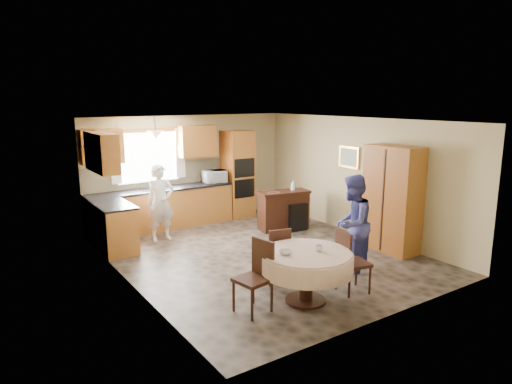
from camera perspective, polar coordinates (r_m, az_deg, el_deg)
The scene contains 36 objects.
floor at distance 8.66m, azimuth 0.63°, elevation -7.81°, with size 5.00×6.00×0.01m, color brown.
ceiling at distance 8.18m, azimuth 0.67°, elevation 8.95°, with size 5.00×6.00×0.01m, color white.
wall_back at distance 10.90m, azimuth -8.33°, elevation 2.90°, with size 5.00×0.02×2.50m, color tan.
wall_front at distance 6.17m, azimuth 16.68°, elevation -4.25°, with size 5.00×0.02×2.50m, color tan.
wall_left at distance 7.25m, azimuth -15.88°, elevation -1.85°, with size 0.02×6.00×2.50m, color tan.
wall_right at distance 9.94m, azimuth 12.62°, elevation 1.90°, with size 0.02×6.00×2.50m, color tan.
window at distance 10.45m, azimuth -13.30°, elevation 4.27°, with size 1.40×0.03×1.10m, color white.
curtain_left at distance 10.16m, azimuth -17.18°, elevation 4.15°, with size 0.22×0.02×1.15m, color white.
curtain_right at distance 10.68m, azimuth -9.44°, elevation 4.85°, with size 0.22×0.02×1.15m, color white.
base_cab_back at distance 10.45m, azimuth -11.69°, elevation -2.13°, with size 3.30×0.60×0.88m, color #C27D33.
counter_back at distance 10.35m, azimuth -11.79°, elevation 0.35°, with size 3.30×0.64×0.04m, color black.
base_cab_left at distance 9.20m, azimuth -17.35°, elevation -4.31°, with size 0.60×1.20×0.88m, color #C27D33.
counter_left at distance 9.09m, azimuth -17.52°, elevation -1.52°, with size 0.64×1.20×0.04m, color black.
backsplash at distance 10.57m, azimuth -12.45°, elevation 2.09°, with size 3.30×0.02×0.55m, color #BEB186.
wall_cab_left at distance 9.95m, azimuth -18.76°, elevation 5.41°, with size 0.85×0.33×0.72m, color #A96F2A.
wall_cab_right at distance 10.74m, azimuth -7.32°, elevation 6.35°, with size 0.90×0.33×0.72m, color #A96F2A.
wall_cab_side at distance 8.89m, azimuth -18.76°, elevation 4.73°, with size 0.33×1.20×0.72m, color #A96F2A.
oven_tower at distance 11.20m, azimuth -2.30°, elevation 2.27°, with size 0.66×0.62×2.12m, color #C27D33.
oven_upper at distance 10.91m, azimuth -1.44°, elevation 3.03°, with size 0.56×0.01×0.45m, color black.
oven_lower at distance 10.99m, azimuth -1.43°, elevation 0.45°, with size 0.56×0.01×0.45m, color black.
pendant at distance 9.95m, azimuth -12.45°, elevation 6.97°, with size 0.36×0.36×0.18m, color beige.
sideboard at distance 10.20m, azimuth 3.47°, elevation -2.43°, with size 1.14×0.47×0.81m, color #3D1C10.
space_heater at distance 10.19m, azimuth 5.00°, elevation -3.06°, with size 0.44×0.31×0.61m, color black.
cupboard at distance 9.02m, azimuth 16.66°, elevation -0.83°, with size 0.53×1.06×2.02m, color #C27D33.
dining_table at distance 6.60m, azimuth 6.29°, elevation -8.80°, with size 1.33×1.33×0.75m.
chair_left at distance 6.33m, azimuth 0.12°, elevation -10.00°, with size 0.50×0.50×1.00m.
chair_back at distance 7.25m, azimuth 2.65°, elevation -7.59°, with size 0.46×0.46×0.91m.
chair_right at distance 7.03m, azimuth 11.58°, elevation -8.15°, with size 0.50×0.50×0.97m.
framed_picture at distance 10.03m, azimuth 11.56°, elevation 4.29°, with size 0.06×0.57×0.47m.
microwave at distance 10.84m, azimuth -5.21°, elevation 1.94°, with size 0.53×0.36×0.29m, color silver.
person_sink at distance 9.54m, azimuth -11.84°, elevation -1.31°, with size 0.58×0.38×1.57m, color silver.
person_dining at distance 7.80m, azimuth 11.92°, elevation -3.90°, with size 0.81×0.63×1.66m, color #3E4088.
bowl_sideboard at distance 9.94m, azimuth 2.21°, elevation -0.21°, with size 0.23×0.23×0.06m, color #B2B2B2.
bottle_sideboard at distance 10.24m, azimuth 4.64°, elevation 0.71°, with size 0.10×0.10×0.27m, color silver.
cup_table at distance 6.57m, azimuth 7.89°, elevation -6.98°, with size 0.11×0.11×0.09m, color #B2B2B2.
bowl_table at distance 6.41m, azimuth 3.68°, elevation -7.53°, with size 0.18×0.18×0.06m, color #B2B2B2.
Camera 1 is at (-4.63, -6.73, 2.89)m, focal length 32.00 mm.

